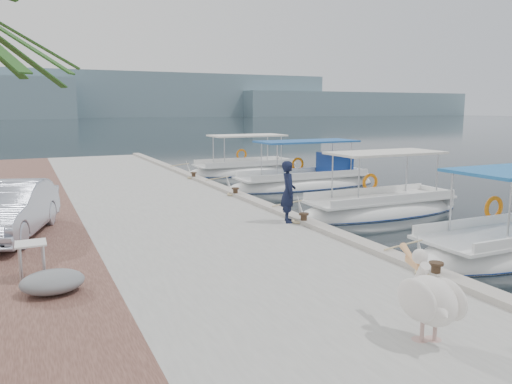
# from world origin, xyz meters

# --- Properties ---
(ground) EXTENTS (400.00, 400.00, 0.00)m
(ground) POSITION_xyz_m (0.00, 0.00, 0.00)
(ground) COLOR black
(ground) RESTS_ON ground
(concrete_quay) EXTENTS (6.00, 40.00, 0.50)m
(concrete_quay) POSITION_xyz_m (-3.00, 5.00, 0.25)
(concrete_quay) COLOR gray
(concrete_quay) RESTS_ON ground
(quay_curb) EXTENTS (0.44, 40.00, 0.12)m
(quay_curb) POSITION_xyz_m (-0.22, 5.00, 0.56)
(quay_curb) COLOR #A29B8F
(quay_curb) RESTS_ON concrete_quay
(cobblestone_strip) EXTENTS (4.00, 40.00, 0.50)m
(cobblestone_strip) POSITION_xyz_m (-8.00, 5.00, 0.25)
(cobblestone_strip) COLOR #54332C
(cobblestone_strip) RESTS_ON ground
(distant_hills) EXTENTS (330.00, 60.00, 18.00)m
(distant_hills) POSITION_xyz_m (29.61, 201.49, 7.61)
(distant_hills) COLOR slate
(distant_hills) RESTS_ON ground
(fishing_caique_c) EXTENTS (6.82, 2.10, 2.83)m
(fishing_caique_c) POSITION_xyz_m (4.00, 3.56, 0.13)
(fishing_caique_c) COLOR white
(fishing_caique_c) RESTS_ON ground
(fishing_caique_d) EXTENTS (7.98, 2.18, 2.83)m
(fishing_caique_d) POSITION_xyz_m (4.69, 9.98, 0.18)
(fishing_caique_d) COLOR white
(fishing_caique_d) RESTS_ON ground
(fishing_caique_e) EXTENTS (7.03, 2.39, 2.83)m
(fishing_caique_e) POSITION_xyz_m (4.10, 15.79, 0.12)
(fishing_caique_e) COLOR white
(fishing_caique_e) RESTS_ON ground
(mooring_bollards) EXTENTS (0.28, 20.28, 0.33)m
(mooring_bollards) POSITION_xyz_m (-0.35, 1.50, 0.69)
(mooring_bollards) COLOR black
(mooring_bollards) RESTS_ON concrete_quay
(pelican) EXTENTS (0.85, 1.57, 1.22)m
(pelican) POSITION_xyz_m (-2.38, -5.40, 1.13)
(pelican) COLOR tan
(pelican) RESTS_ON concrete_quay
(fisherman) EXTENTS (0.61, 0.75, 1.77)m
(fisherman) POSITION_xyz_m (-0.60, 1.96, 1.38)
(fisherman) COLOR black
(fisherman) RESTS_ON concrete_quay
(parked_car) EXTENTS (2.66, 4.53, 1.41)m
(parked_car) POSITION_xyz_m (-7.83, 3.44, 1.20)
(parked_car) COLOR #B1B7CA
(parked_car) RESTS_ON cobblestone_strip
(tarp_bundle) EXTENTS (1.10, 0.90, 0.40)m
(tarp_bundle) POSITION_xyz_m (-7.08, -1.18, 0.70)
(tarp_bundle) COLOR slate
(tarp_bundle) RESTS_ON cobblestone_strip
(folding_table) EXTENTS (0.55, 0.55, 0.73)m
(folding_table) POSITION_xyz_m (-7.38, -0.28, 1.02)
(folding_table) COLOR silver
(folding_table) RESTS_ON cobblestone_strip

